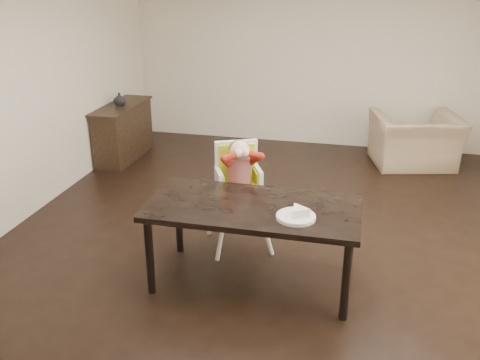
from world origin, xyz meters
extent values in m
plane|color=black|center=(0.00, 0.00, 0.00)|extent=(7.00, 7.00, 0.00)
cube|color=beige|center=(0.00, 3.50, 1.35)|extent=(6.00, 0.02, 2.70)
cube|color=beige|center=(-3.00, 0.00, 1.35)|extent=(0.02, 7.00, 2.70)
cube|color=black|center=(-0.26, -0.63, 0.72)|extent=(1.80, 0.90, 0.05)
cylinder|color=black|center=(-1.08, -1.00, 0.35)|extent=(0.07, 0.07, 0.70)
cylinder|color=black|center=(0.56, -1.00, 0.35)|extent=(0.07, 0.07, 0.70)
cylinder|color=black|center=(-1.08, -0.26, 0.35)|extent=(0.07, 0.07, 0.70)
cylinder|color=black|center=(0.56, -0.26, 0.35)|extent=(0.07, 0.07, 0.70)
cylinder|color=white|center=(-0.64, -0.27, 0.29)|extent=(0.06, 0.06, 0.59)
cylinder|color=white|center=(-0.26, -0.10, 0.29)|extent=(0.06, 0.06, 0.59)
cylinder|color=white|center=(-0.82, 0.11, 0.29)|extent=(0.06, 0.06, 0.59)
cylinder|color=white|center=(-0.44, 0.29, 0.29)|extent=(0.06, 0.06, 0.59)
cube|color=white|center=(-0.54, 0.01, 0.59)|extent=(0.54, 0.52, 0.05)
cube|color=#BBD21A|center=(-0.54, 0.01, 0.63)|extent=(0.44, 0.43, 0.03)
cube|color=white|center=(-0.61, 0.16, 0.83)|extent=(0.40, 0.22, 0.44)
cube|color=#BBD21A|center=(-0.59, 0.13, 0.82)|extent=(0.33, 0.17, 0.40)
cube|color=black|center=(-0.62, 0.03, 0.82)|extent=(0.11, 0.19, 0.02)
cube|color=black|center=(-0.50, 0.08, 0.82)|extent=(0.11, 0.19, 0.02)
cylinder|color=#AA1E13|center=(-0.54, 0.01, 0.78)|extent=(0.32, 0.32, 0.28)
sphere|color=beige|center=(-0.53, -0.01, 1.02)|extent=(0.25, 0.25, 0.19)
ellipsoid|color=brown|center=(-0.54, 0.01, 1.04)|extent=(0.25, 0.25, 0.15)
sphere|color=beige|center=(-0.52, -0.12, 1.02)|extent=(0.11, 0.11, 0.08)
sphere|color=beige|center=(-0.45, -0.09, 1.02)|extent=(0.11, 0.11, 0.08)
cylinder|color=white|center=(0.12, -0.80, 0.76)|extent=(0.35, 0.35, 0.02)
torus|color=white|center=(0.12, -0.80, 0.78)|extent=(0.35, 0.35, 0.02)
imported|color=tan|center=(1.31, 2.80, 0.49)|extent=(1.26, 0.98, 0.98)
cube|color=black|center=(-2.78, 2.17, 0.38)|extent=(0.40, 1.20, 0.76)
cube|color=black|center=(-2.78, 2.17, 0.78)|extent=(0.44, 1.26, 0.03)
imported|color=#99999E|center=(-2.78, 2.14, 0.88)|extent=(0.22, 0.23, 0.18)
camera|label=1|loc=(0.57, -4.66, 2.65)|focal=40.00mm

